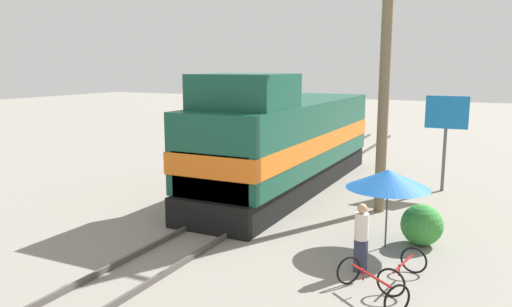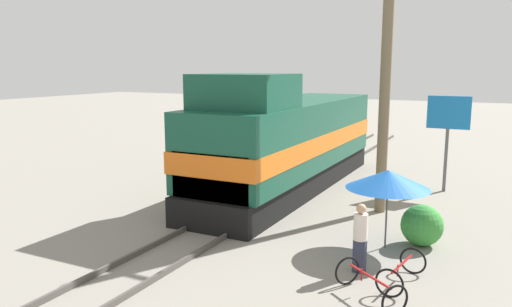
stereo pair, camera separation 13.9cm
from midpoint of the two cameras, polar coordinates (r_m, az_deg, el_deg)
The scene contains 11 objects.
ground_plane at distance 17.96m, azimuth -0.36°, elevation -6.12°, with size 120.00×120.00×0.00m, color gray.
rail_near at distance 18.26m, azimuth -2.39°, elevation -5.61°, with size 0.08×40.56×0.15m, color #4C4742.
rail_far at distance 17.64m, azimuth 1.74°, elevation -6.16°, with size 0.08×40.56×0.15m, color #4C4742.
locomotive at distance 19.92m, azimuth 3.08°, elevation 1.24°, with size 3.18×12.85×4.72m.
utility_pole at distance 17.28m, azimuth 14.29°, elevation 9.05°, with size 1.80×0.36×9.43m.
vendor_umbrella at distance 14.03m, azimuth 14.60°, elevation -2.84°, with size 2.29×2.29×2.20m.
billboard_sign at distance 21.10m, azimuth 20.75°, elevation 3.50°, with size 1.63×0.12×3.82m.
shrub_cluster at distance 14.85m, azimuth 18.17°, elevation -7.75°, with size 1.17×1.17×1.17m, color #388C38.
person_bystander at distance 12.48m, azimuth 11.63°, elevation -9.12°, with size 0.34×0.34×1.73m.
bicycle at distance 12.23m, azimuth 16.12°, elevation -12.72°, with size 0.90×1.69×0.66m.
bicycle_spare at distance 11.37m, azimuth 12.67°, elevation -14.32°, with size 1.73×1.57×0.67m.
Camera 1 is at (7.65, -15.46, 4.98)m, focal length 35.00 mm.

